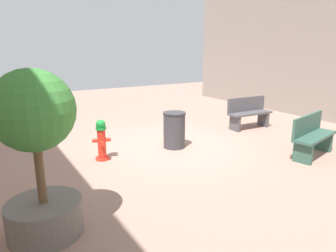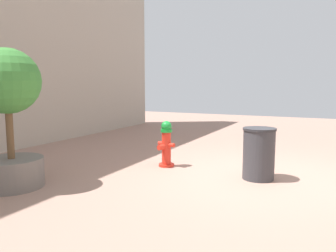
{
  "view_description": "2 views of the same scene",
  "coord_description": "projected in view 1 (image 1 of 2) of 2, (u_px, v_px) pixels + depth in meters",
  "views": [
    {
      "loc": [
        3.89,
        6.17,
        2.4
      ],
      "look_at": [
        0.78,
        1.13,
        0.88
      ],
      "focal_mm": 32.31,
      "sensor_mm": 36.0,
      "label": 1
    },
    {
      "loc": [
        -1.08,
        5.84,
        1.63
      ],
      "look_at": [
        1.05,
        1.46,
        1.02
      ],
      "focal_mm": 35.64,
      "sensor_mm": 36.0,
      "label": 2
    }
  ],
  "objects": [
    {
      "name": "fire_hydrant",
      "position": [
        102.0,
        140.0,
        6.63
      ],
      "size": [
        0.41,
        0.38,
        0.91
      ],
      "color": "red",
      "rests_on": "ground_plane"
    },
    {
      "name": "planter_tree",
      "position": [
        37.0,
        144.0,
        3.74
      ],
      "size": [
        1.02,
        1.02,
        2.19
      ],
      "color": "slate",
      "rests_on": "ground_plane"
    },
    {
      "name": "trash_bin",
      "position": [
        174.0,
        130.0,
        7.47
      ],
      "size": [
        0.56,
        0.56,
        0.89
      ],
      "color": "#38383D",
      "rests_on": "ground_plane"
    },
    {
      "name": "bench_near",
      "position": [
        249.0,
        113.0,
        9.31
      ],
      "size": [
        1.48,
        0.51,
        0.95
      ],
      "color": "#4C4C51",
      "rests_on": "ground_plane"
    },
    {
      "name": "bench_far",
      "position": [
        312.0,
        135.0,
        6.86
      ],
      "size": [
        1.53,
        0.75,
        0.95
      ],
      "color": "#33594C",
      "rests_on": "ground_plane"
    },
    {
      "name": "ground_plane",
      "position": [
        171.0,
        146.0,
        7.66
      ],
      "size": [
        23.4,
        23.4,
        0.0
      ],
      "primitive_type": "plane",
      "color": "#9E7A6B"
    }
  ]
}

